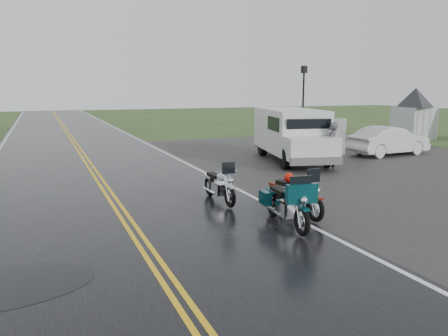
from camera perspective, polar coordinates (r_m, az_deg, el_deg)
name	(u,v)px	position (r m, az deg, el deg)	size (l,w,h in m)	color
ground	(139,239)	(9.51, -11.09, -9.12)	(120.00, 120.00, 0.00)	#2D471E
road	(89,164)	(19.14, -17.27, 0.47)	(8.00, 100.00, 0.04)	black
parking_pad	(379,166)	(19.04, 19.62, 0.28)	(14.00, 24.00, 0.03)	black
visitor_center	(415,101)	(30.10, 23.69, 8.05)	(16.00, 10.00, 4.80)	#A8AAAD
motorcycle_red	(315,199)	(10.37, 11.84, -3.95)	(0.76, 2.09, 1.23)	#63170B
motorcycle_teal	(302,209)	(9.31, 10.20, -5.35)	(0.79, 2.17, 1.28)	#053237
motorcycle_silver	(230,188)	(11.37, 0.78, -2.60)	(0.73, 2.00, 1.18)	#B5B6BD
van_white	(286,140)	(17.14, 8.11, 3.58)	(2.21, 5.89, 2.31)	silver
person_at_van	(331,146)	(17.58, 13.86, 2.75)	(0.67, 0.44, 1.83)	#454449
sedan_white	(389,141)	(22.21, 20.74, 3.28)	(1.43, 4.09, 1.35)	silver
lamp_post_far_right	(303,103)	(27.32, 10.28, 8.34)	(0.39, 0.39, 4.56)	black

